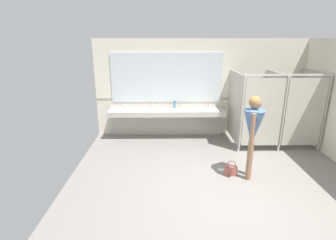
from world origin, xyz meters
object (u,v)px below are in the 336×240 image
Objects in this scene: person_standing at (253,127)px; paper_cup at (146,109)px; soap_dispenser at (175,105)px; handbag at (231,170)px.

paper_cup is at bearing 135.69° from person_standing.
person_standing is 3.07m from paper_cup.
soap_dispenser is 0.83m from paper_cup.
paper_cup is (-2.19, 2.14, -0.20)m from person_standing.
soap_dispenser is (-1.40, 2.41, -0.15)m from person_standing.
handbag is at bearing -65.56° from soap_dispenser.
paper_cup is (-1.85, 2.07, 0.75)m from handbag.
handbag is 2.69m from soap_dispenser.
soap_dispenser reaches higher than paper_cup.
person_standing is 19.54× the size of paper_cup.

